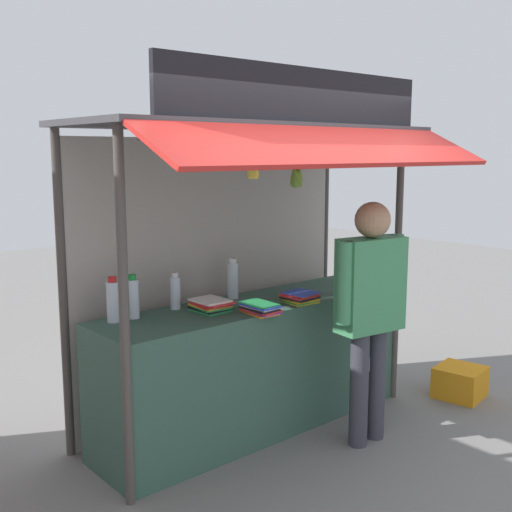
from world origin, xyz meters
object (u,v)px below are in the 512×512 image
Objects in this scene: magazine_stack_front_left at (300,297)px; magazine_stack_far_left at (211,305)px; water_bottle_front_right at (175,292)px; banana_bunch_leftmost at (297,178)px; water_bottle_back_right at (113,301)px; banana_bunch_rightmost at (253,169)px; water_bottle_mid_left at (233,280)px; vendor_person at (370,301)px; water_bottle_mid_right at (133,298)px; magazine_stack_right at (260,308)px; water_bottle_far_right at (343,263)px; plastic_crate at (460,382)px.

magazine_stack_front_left is 0.91× the size of magazine_stack_far_left.
banana_bunch_leftmost reaches higher than water_bottle_front_right.
water_bottle_back_right is 1.30× the size of banana_bunch_rightmost.
water_bottle_mid_left reaches higher than water_bottle_front_right.
banana_bunch_rightmost is 0.13× the size of vendor_person.
magazine_stack_far_left is at bearing 147.57° from vendor_person.
water_bottle_mid_right is 0.87m from magazine_stack_right.
magazine_stack_right is at bearing -172.99° from magazine_stack_front_left.
water_bottle_mid_right is (-2.05, 0.06, -0.00)m from water_bottle_far_right.
water_bottle_far_right is at bearing 59.57° from vendor_person.
water_bottle_far_right is 1.32× the size of banana_bunch_rightmost.
magazine_stack_far_left is 2.41m from plastic_crate.
banana_bunch_rightmost is at bearing -74.84° from water_bottle_front_right.
water_bottle_mid_left is at bearing 1.62° from water_bottle_mid_right.
water_bottle_far_right is 2.05m from water_bottle_mid_right.
water_bottle_front_right is 1.18m from banana_bunch_leftmost.
water_bottle_mid_left is 0.52m from water_bottle_front_right.
magazine_stack_front_left is at bearing -17.22° from water_bottle_back_right.
banana_bunch_leftmost is at bearing -34.45° from water_bottle_mid_right.
water_bottle_back_right reaches higher than magazine_stack_front_left.
magazine_stack_far_left is at bearing 161.56° from magazine_stack_front_left.
vendor_person reaches higher than magazine_stack_far_left.
water_bottle_back_right reaches higher than magazine_stack_far_left.
plastic_crate is at bearing -55.34° from water_bottle_far_right.
magazine_stack_far_left is (-0.66, 0.22, 0.00)m from magazine_stack_front_left.
water_bottle_mid_left is at bearing 92.91° from banana_bunch_leftmost.
banana_bunch_rightmost reaches higher than water_bottle_front_right.
plastic_crate is at bearing -18.89° from water_bottle_mid_right.
banana_bunch_leftmost is (1.06, -0.63, 0.79)m from water_bottle_back_right.
magazine_stack_front_left is 0.55m from vendor_person.
magazine_stack_far_left is (0.66, -0.19, -0.10)m from water_bottle_back_right.
magazine_stack_front_left reaches higher than plastic_crate.
water_bottle_back_right is at bearing 156.86° from vendor_person.
water_bottle_front_right is 0.93m from magazine_stack_front_left.
water_bottle_far_right reaches higher than magazine_stack_front_left.
water_bottle_mid_right is 1.36m from banana_bunch_leftmost.
water_bottle_mid_right is (-0.36, -0.03, 0.02)m from water_bottle_front_right.
magazine_stack_far_left is 1.12m from vendor_person.
magazine_stack_far_left is 0.16× the size of vendor_person.
water_bottle_mid_right is 0.15m from water_bottle_back_right.
magazine_stack_front_left is 0.91× the size of magazine_stack_right.
magazine_stack_right is at bearing -51.07° from magazine_stack_far_left.
magazine_stack_far_left is at bearing -54.15° from water_bottle_front_right.
water_bottle_front_right is 1.38m from vendor_person.
banana_bunch_leftmost is at bearing -49.53° from water_bottle_front_right.
water_bottle_mid_left is 1.11× the size of magazine_stack_right.
magazine_stack_far_left is (-0.37, -0.21, -0.10)m from water_bottle_mid_left.
water_bottle_front_right reaches higher than magazine_stack_far_left.
water_bottle_mid_right is 0.99× the size of banana_bunch_leftmost.
magazine_stack_far_left is 0.92× the size of banana_bunch_leftmost.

